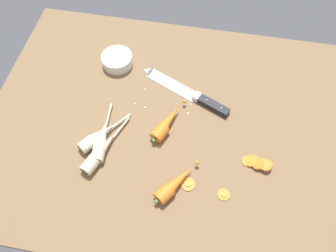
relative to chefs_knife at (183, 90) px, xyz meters
The scene contains 12 objects.
ground_plane 13.98cm from the chefs_knife, 99.60° to the right, with size 120.00×90.00×4.00cm, color brown.
chefs_knife is the anchor object (origin of this frame).
whole_carrot 15.23cm from the chefs_knife, 100.09° to the right, with size 9.73×17.15×4.20cm.
whole_carrot_second 34.65cm from the chefs_knife, 85.12° to the right, with size 11.56×14.78×4.20cm.
parsnip_front 32.67cm from the chefs_knife, 131.23° to the right, with size 4.72×21.40×4.00cm.
parsnip_mid_left 33.06cm from the chefs_knife, 134.53° to the right, with size 13.55×16.81×4.00cm.
parsnip_mid_right 35.41cm from the chefs_knife, 126.15° to the right, with size 10.34×21.79×4.00cm.
carrot_slice_stack 34.84cm from the chefs_knife, 41.39° to the right, with size 8.89×4.86×3.08cm.
carrot_slice_stray_near 38.44cm from the chefs_knife, 63.13° to the right, with size 3.62×3.62×0.70cm.
carrot_slice_stray_mid 33.72cm from the chefs_knife, 78.33° to the right, with size 4.16×4.16×0.70cm.
prep_bowl 26.30cm from the chefs_knife, 162.70° to the left, with size 11.00×11.00×4.00cm.
mince_crumbs 6.89cm from the chefs_knife, 111.48° to the right, with size 22.45×8.11×0.89cm.
Camera 1 is at (8.67, -50.04, 87.66)cm, focal length 33.27 mm.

